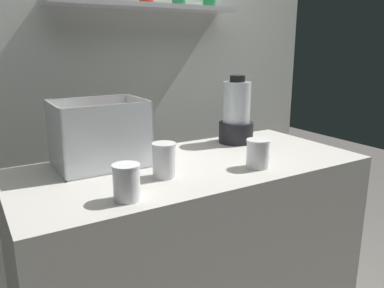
{
  "coord_description": "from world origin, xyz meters",
  "views": [
    {
      "loc": [
        -0.76,
        -1.26,
        1.36
      ],
      "look_at": [
        0.0,
        0.0,
        0.98
      ],
      "focal_mm": 35.97,
      "sensor_mm": 36.0,
      "label": 1
    }
  ],
  "objects_px": {
    "blender_pitcher": "(236,115)",
    "juice_cup_carrot_middle": "(258,156)",
    "juice_cup_pomegranate_far_left": "(127,185)",
    "juice_cup_beet_left": "(164,162)",
    "carrot_display_bin": "(100,146)"
  },
  "relations": [
    {
      "from": "blender_pitcher",
      "to": "juice_cup_carrot_middle",
      "type": "bearing_deg",
      "value": -115.44
    },
    {
      "from": "juice_cup_pomegranate_far_left",
      "to": "juice_cup_carrot_middle",
      "type": "distance_m",
      "value": 0.56
    },
    {
      "from": "juice_cup_beet_left",
      "to": "juice_cup_carrot_middle",
      "type": "relative_size",
      "value": 1.14
    },
    {
      "from": "juice_cup_beet_left",
      "to": "juice_cup_carrot_middle",
      "type": "height_order",
      "value": "juice_cup_beet_left"
    },
    {
      "from": "carrot_display_bin",
      "to": "juice_cup_pomegranate_far_left",
      "type": "distance_m",
      "value": 0.38
    },
    {
      "from": "juice_cup_pomegranate_far_left",
      "to": "juice_cup_beet_left",
      "type": "distance_m",
      "value": 0.23
    },
    {
      "from": "juice_cup_pomegranate_far_left",
      "to": "blender_pitcher",
      "type": "bearing_deg",
      "value": 29.03
    },
    {
      "from": "carrot_display_bin",
      "to": "juice_cup_pomegranate_far_left",
      "type": "bearing_deg",
      "value": -96.2
    },
    {
      "from": "carrot_display_bin",
      "to": "blender_pitcher",
      "type": "height_order",
      "value": "blender_pitcher"
    },
    {
      "from": "blender_pitcher",
      "to": "juice_cup_beet_left",
      "type": "relative_size",
      "value": 2.57
    },
    {
      "from": "blender_pitcher",
      "to": "carrot_display_bin",
      "type": "bearing_deg",
      "value": -177.96
    },
    {
      "from": "juice_cup_carrot_middle",
      "to": "juice_cup_pomegranate_far_left",
      "type": "bearing_deg",
      "value": -175.69
    },
    {
      "from": "juice_cup_carrot_middle",
      "to": "carrot_display_bin",
      "type": "bearing_deg",
      "value": 146.72
    },
    {
      "from": "blender_pitcher",
      "to": "juice_cup_beet_left",
      "type": "distance_m",
      "value": 0.6
    },
    {
      "from": "blender_pitcher",
      "to": "juice_cup_carrot_middle",
      "type": "xyz_separation_m",
      "value": [
        -0.17,
        -0.36,
        -0.09
      ]
    }
  ]
}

